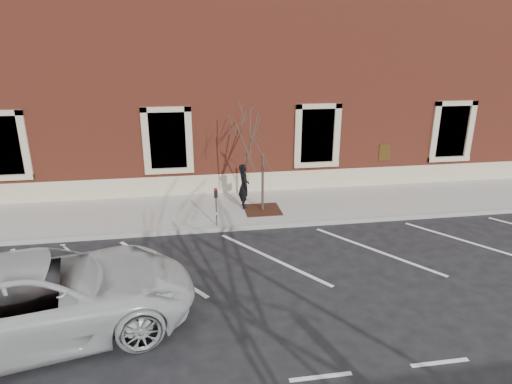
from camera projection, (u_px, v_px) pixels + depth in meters
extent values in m
plane|color=#28282B|center=(259.00, 228.00, 14.49)|extent=(120.00, 120.00, 0.00)
cube|color=#B4B2A9|center=(251.00, 208.00, 16.10)|extent=(40.00, 3.50, 0.15)
cube|color=#9E9E99|center=(259.00, 227.00, 14.42)|extent=(40.00, 0.12, 0.15)
cube|color=brown|center=(232.00, 88.00, 20.46)|extent=(40.00, 8.50, 8.00)
cube|color=#C5B496|center=(245.00, 182.00, 17.61)|extent=(40.00, 0.06, 0.80)
cube|color=black|center=(3.00, 145.00, 15.78)|extent=(1.40, 0.30, 2.20)
cube|color=#C5B496|center=(7.00, 177.00, 16.01)|extent=(1.90, 0.20, 0.20)
cube|color=black|center=(168.00, 140.00, 16.68)|extent=(1.40, 0.30, 2.20)
cube|color=#C5B496|center=(170.00, 170.00, 16.91)|extent=(1.90, 0.20, 0.20)
cube|color=black|center=(316.00, 135.00, 17.58)|extent=(1.40, 0.30, 2.20)
cube|color=#C5B496|center=(316.00, 164.00, 17.81)|extent=(1.90, 0.20, 0.20)
cube|color=black|center=(450.00, 131.00, 18.48)|extent=(1.40, 0.30, 2.20)
cube|color=#C5B496|center=(448.00, 159.00, 18.71)|extent=(1.90, 0.20, 0.20)
imported|color=black|center=(244.00, 186.00, 15.72)|extent=(0.43, 0.63, 1.66)
cylinder|color=#595B60|center=(216.00, 212.00, 14.18)|extent=(0.04, 0.04, 0.99)
cube|color=black|center=(216.00, 194.00, 13.99)|extent=(0.12, 0.09, 0.26)
cube|color=#B5100C|center=(216.00, 189.00, 13.93)|extent=(0.11, 0.09, 0.06)
cube|color=white|center=(217.00, 214.00, 14.16)|extent=(0.05, 0.00, 0.07)
cube|color=#3E1C13|center=(263.00, 210.00, 15.69)|extent=(1.28, 1.28, 0.03)
cylinder|color=#443229|center=(263.00, 182.00, 15.35)|extent=(0.09, 0.09, 2.13)
imported|color=silver|center=(41.00, 297.00, 8.88)|extent=(6.85, 4.28, 1.77)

